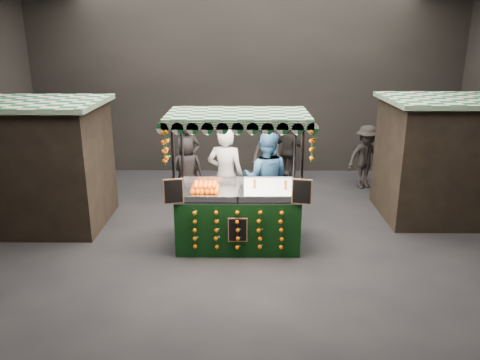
{
  "coord_description": "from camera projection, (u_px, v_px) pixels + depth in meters",
  "views": [
    {
      "loc": [
        -0.08,
        -8.29,
        3.89
      ],
      "look_at": [
        -0.14,
        0.26,
        1.2
      ],
      "focal_mm": 35.2,
      "sensor_mm": 36.0,
      "label": 1
    }
  ],
  "objects": [
    {
      "name": "juice_stall",
      "position": [
        239.0,
        206.0,
        8.8
      ],
      "size": [
        2.62,
        1.54,
        2.53
      ],
      "color": "black",
      "rests_on": "ground"
    },
    {
      "name": "shopper_4",
      "position": [
        187.0,
        169.0,
        11.28
      ],
      "size": [
        0.82,
        0.62,
        1.52
      ],
      "rotation": [
        0.0,
        0.0,
        3.34
      ],
      "color": "#2A2422",
      "rests_on": "ground"
    },
    {
      "name": "ground",
      "position": [
        247.0,
        243.0,
        9.08
      ],
      "size": [
        12.0,
        12.0,
        0.0
      ],
      "primitive_type": "plane",
      "color": "black",
      "rests_on": "ground"
    },
    {
      "name": "neighbour_stall_right",
      "position": [
        452.0,
        158.0,
        10.08
      ],
      "size": [
        3.0,
        2.2,
        2.6
      ],
      "color": "black",
      "rests_on": "ground"
    },
    {
      "name": "shopper_2",
      "position": [
        289.0,
        151.0,
        12.77
      ],
      "size": [
        0.99,
        0.86,
        1.6
      ],
      "rotation": [
        0.0,
        0.0,
        2.53
      ],
      "color": "#282420",
      "rests_on": "ground"
    },
    {
      "name": "neighbour_stall_left",
      "position": [
        33.0,
        164.0,
        9.67
      ],
      "size": [
        3.0,
        2.2,
        2.6
      ],
      "color": "black",
      "rests_on": "ground"
    },
    {
      "name": "vendor_grey",
      "position": [
        226.0,
        176.0,
        9.79
      ],
      "size": [
        0.83,
        0.62,
        2.07
      ],
      "rotation": [
        0.0,
        0.0,
        2.96
      ],
      "color": "gray",
      "rests_on": "ground"
    },
    {
      "name": "shopper_0",
      "position": [
        188.0,
        157.0,
        11.83
      ],
      "size": [
        0.72,
        0.55,
        1.77
      ],
      "rotation": [
        0.0,
        0.0,
        0.21
      ],
      "color": "black",
      "rests_on": "ground"
    },
    {
      "name": "market_hall",
      "position": [
        248.0,
        63.0,
        8.06
      ],
      "size": [
        12.1,
        10.1,
        5.05
      ],
      "color": "black",
      "rests_on": "ground"
    },
    {
      "name": "shopper_1",
      "position": [
        266.0,
        160.0,
        11.66
      ],
      "size": [
        1.05,
        1.08,
        1.75
      ],
      "rotation": [
        0.0,
        0.0,
        -0.87
      ],
      "color": "#2C2623",
      "rests_on": "ground"
    },
    {
      "name": "vendor_blue",
      "position": [
        266.0,
        179.0,
        9.76
      ],
      "size": [
        1.08,
        0.91,
        1.98
      ],
      "rotation": [
        0.0,
        0.0,
        2.96
      ],
      "color": "navy",
      "rests_on": "ground"
    },
    {
      "name": "shopper_3",
      "position": [
        366.0,
        157.0,
        12.1
      ],
      "size": [
        1.21,
        0.96,
        1.65
      ],
      "rotation": [
        0.0,
        0.0,
        0.37
      ],
      "color": "black",
      "rests_on": "ground"
    }
  ]
}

